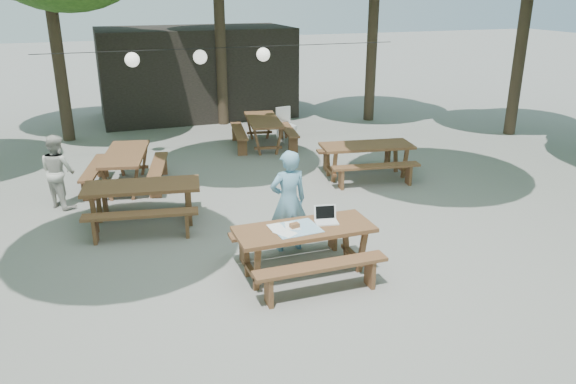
{
  "coord_description": "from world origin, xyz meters",
  "views": [
    {
      "loc": [
        -2.83,
        -7.79,
        4.01
      ],
      "look_at": [
        -0.14,
        -0.2,
        1.05
      ],
      "focal_mm": 35.0,
      "sensor_mm": 36.0,
      "label": 1
    }
  ],
  "objects_px": {
    "woman": "(288,201)",
    "plastic_chair": "(286,131)",
    "main_picnic_table": "(304,250)",
    "second_person": "(58,171)",
    "picnic_table_nw": "(143,204)"
  },
  "relations": [
    {
      "from": "woman",
      "to": "second_person",
      "type": "distance_m",
      "value": 4.76
    },
    {
      "from": "woman",
      "to": "second_person",
      "type": "relative_size",
      "value": 1.17
    },
    {
      "from": "main_picnic_table",
      "to": "woman",
      "type": "distance_m",
      "value": 0.98
    },
    {
      "from": "main_picnic_table",
      "to": "second_person",
      "type": "distance_m",
      "value": 5.36
    },
    {
      "from": "woman",
      "to": "second_person",
      "type": "height_order",
      "value": "woman"
    },
    {
      "from": "woman",
      "to": "plastic_chair",
      "type": "bearing_deg",
      "value": -110.27
    },
    {
      "from": "main_picnic_table",
      "to": "woman",
      "type": "relative_size",
      "value": 1.21
    },
    {
      "from": "second_person",
      "to": "woman",
      "type": "bearing_deg",
      "value": -169.7
    },
    {
      "from": "main_picnic_table",
      "to": "plastic_chair",
      "type": "height_order",
      "value": "plastic_chair"
    },
    {
      "from": "picnic_table_nw",
      "to": "second_person",
      "type": "relative_size",
      "value": 1.5
    },
    {
      "from": "picnic_table_nw",
      "to": "plastic_chair",
      "type": "relative_size",
      "value": 2.37
    },
    {
      "from": "picnic_table_nw",
      "to": "main_picnic_table",
      "type": "bearing_deg",
      "value": -43.58
    },
    {
      "from": "second_person",
      "to": "plastic_chair",
      "type": "relative_size",
      "value": 1.58
    },
    {
      "from": "main_picnic_table",
      "to": "plastic_chair",
      "type": "relative_size",
      "value": 2.22
    },
    {
      "from": "picnic_table_nw",
      "to": "woman",
      "type": "height_order",
      "value": "woman"
    }
  ]
}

